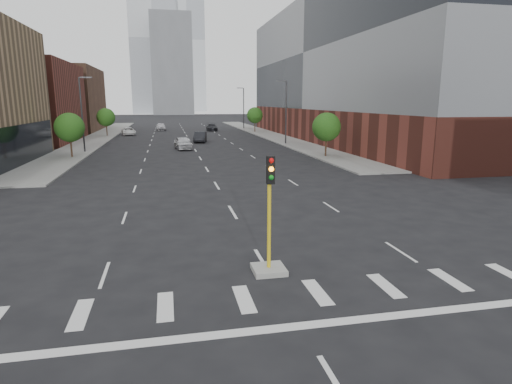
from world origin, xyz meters
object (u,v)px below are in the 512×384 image
object	(u,v)px
car_near_left	(183,143)
car_deep_right	(212,127)
median_traffic_signal	(269,248)
car_far_left	(129,131)
car_mid_right	(200,137)
car_distant	(161,127)

from	to	relation	value
car_near_left	car_deep_right	xyz separation A→B (m)	(7.37, 34.47, -0.10)
median_traffic_signal	car_far_left	world-z (taller)	median_traffic_signal
car_near_left	car_deep_right	bearing A→B (deg)	71.43
car_deep_right	median_traffic_signal	bearing A→B (deg)	-94.01
car_near_left	car_deep_right	world-z (taller)	car_near_left
car_mid_right	car_deep_right	distance (m)	25.43
median_traffic_signal	car_mid_right	bearing A→B (deg)	88.34
median_traffic_signal	car_mid_right	world-z (taller)	median_traffic_signal
car_mid_right	car_deep_right	size ratio (longest dim) A/B	0.97
median_traffic_signal	car_far_left	bearing A→B (deg)	98.70
median_traffic_signal	car_near_left	xyz separation A→B (m)	(-1.50, 42.47, -0.14)
car_near_left	car_mid_right	distance (m)	9.88
car_deep_right	car_distant	size ratio (longest dim) A/B	1.06
car_near_left	car_mid_right	bearing A→B (deg)	65.83
car_far_left	car_distant	world-z (taller)	car_distant
car_near_left	median_traffic_signal	bearing A→B (deg)	-94.48
car_near_left	car_distant	bearing A→B (deg)	88.33
median_traffic_signal	car_far_left	distance (m)	69.43
car_far_left	median_traffic_signal	bearing A→B (deg)	-90.06
car_near_left	car_far_left	distance (m)	27.66
median_traffic_signal	car_distant	distance (m)	80.26
median_traffic_signal	car_deep_right	distance (m)	77.17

